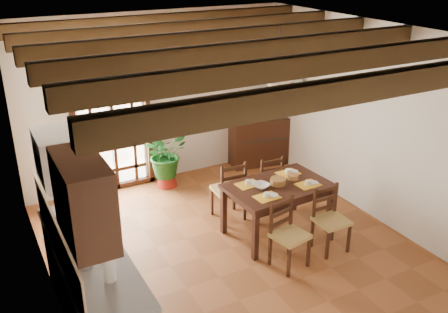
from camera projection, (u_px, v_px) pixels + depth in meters
ground_plane at (232, 248)px, 6.63m from camera, size 5.00×5.00×0.00m
room_shell at (233, 118)px, 5.92m from camera, size 4.52×5.02×2.81m
ceiling_beams at (233, 44)px, 5.57m from camera, size 4.50×4.34×0.20m
french_door at (112, 121)px, 7.80m from camera, size 1.26×0.11×2.32m
kitchen_counter at (94, 288)px, 5.10m from camera, size 0.64×2.25×1.38m
upper_cabinet at (84, 200)px, 3.95m from camera, size 0.35×0.80×0.70m
range_hood at (57, 158)px, 5.02m from camera, size 0.38×0.60×0.54m
counter_items at (86, 243)px, 4.99m from camera, size 0.50×1.43×0.25m
dining_table at (278, 191)px, 6.74m from camera, size 1.42×0.96×0.74m
chair_near_left at (289, 246)px, 6.17m from camera, size 0.47×0.45×0.88m
chair_near_right at (330, 231)px, 6.50m from camera, size 0.41×0.39×0.87m
chair_far_left at (229, 200)px, 7.26m from camera, size 0.44×0.42×0.92m
chair_far_right at (266, 190)px, 7.59m from camera, size 0.42×0.41×0.85m
table_setting at (278, 184)px, 6.69m from camera, size 0.99×0.66×0.09m
table_bowl at (261, 186)px, 6.61m from camera, size 0.27×0.27×0.05m
sideboard at (258, 141)px, 9.04m from camera, size 1.09×0.63×0.87m
crt_tv at (259, 108)px, 8.79m from camera, size 0.51×0.50×0.35m
fuse_box at (238, 68)px, 8.61m from camera, size 0.25×0.03×0.32m
plant_pot at (167, 179)px, 8.30m from camera, size 0.35×0.35×0.21m
potted_plant at (166, 154)px, 8.12m from camera, size 2.32×2.16×2.08m
wall_shelf at (298, 89)px, 8.26m from camera, size 0.20×0.42×0.20m
shelf_vase at (299, 81)px, 8.21m from camera, size 0.15×0.15×0.15m
shelf_flowers at (299, 68)px, 8.13m from camera, size 0.14×0.14×0.36m
framed_picture at (304, 56)px, 8.09m from camera, size 0.03×0.32×0.32m
pendant_lamp at (278, 86)px, 6.26m from camera, size 0.36×0.36×0.84m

